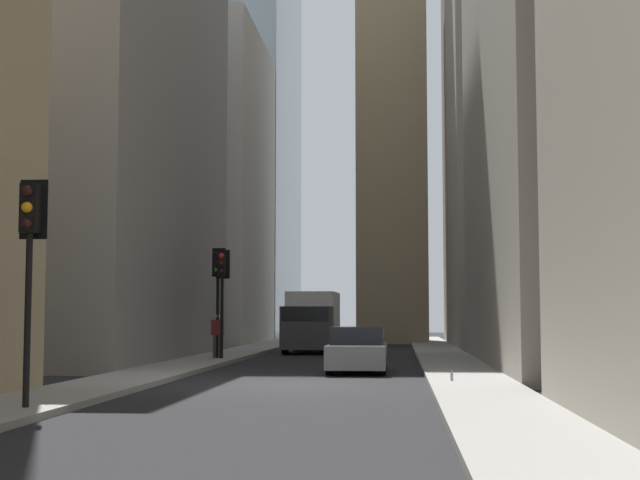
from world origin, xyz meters
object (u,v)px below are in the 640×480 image
at_px(delivery_truck, 312,321).
at_px(hatchback_grey, 358,351).
at_px(traffic_light_foreground, 30,238).
at_px(discarded_bottle, 452,376).
at_px(pedestrian, 217,333).
at_px(traffic_light_far_junction, 218,277).
at_px(traffic_light_midblock, 222,278).

distance_m(delivery_truck, hatchback_grey, 15.01).
height_order(traffic_light_foreground, discarded_bottle, traffic_light_foreground).
relative_size(pedestrian, discarded_bottle, 6.29).
bearing_deg(hatchback_grey, traffic_light_foreground, 156.76).
relative_size(traffic_light_foreground, pedestrian, 2.44).
relative_size(hatchback_grey, traffic_light_far_junction, 1.02).
bearing_deg(delivery_truck, traffic_light_midblock, 164.00).
xyz_separation_m(traffic_light_midblock, discarded_bottle, (-11.00, -7.97, -2.91)).
bearing_deg(traffic_light_midblock, pedestrian, 29.75).
distance_m(delivery_truck, traffic_light_far_junction, 9.22).
xyz_separation_m(delivery_truck, hatchback_grey, (-14.72, -2.80, -0.80)).
height_order(delivery_truck, traffic_light_far_junction, traffic_light_far_junction).
bearing_deg(delivery_truck, discarded_bottle, -164.92).
height_order(traffic_light_midblock, discarded_bottle, traffic_light_midblock).
height_order(hatchback_grey, traffic_light_far_junction, traffic_light_far_junction).
xyz_separation_m(hatchback_grey, pedestrian, (6.18, 5.63, 0.40)).
bearing_deg(pedestrian, traffic_light_far_junction, -161.61).
xyz_separation_m(traffic_light_foreground, traffic_light_midblock, (18.35, -0.04, -0.03)).
xyz_separation_m(delivery_truck, traffic_light_far_junction, (-8.60, 2.82, 1.77)).
bearing_deg(hatchback_grey, traffic_light_midblock, 43.19).
bearing_deg(hatchback_grey, traffic_light_far_junction, 42.53).
relative_size(traffic_light_midblock, traffic_light_far_junction, 0.98).
xyz_separation_m(traffic_light_foreground, discarded_bottle, (7.34, -8.01, -2.93)).
distance_m(hatchback_grey, discarded_bottle, 5.89).
bearing_deg(pedestrian, delivery_truck, -18.36).
bearing_deg(pedestrian, traffic_light_foreground, -179.34).
distance_m(traffic_light_foreground, pedestrian, 18.92).
relative_size(traffic_light_midblock, discarded_bottle, 15.20).
distance_m(traffic_light_foreground, traffic_light_midblock, 18.35).
relative_size(delivery_truck, pedestrian, 3.80).
bearing_deg(traffic_light_far_junction, delivery_truck, -18.14).
xyz_separation_m(traffic_light_foreground, traffic_light_far_junction, (18.74, 0.20, 0.04)).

